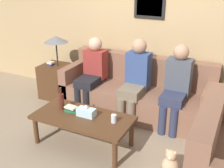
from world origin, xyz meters
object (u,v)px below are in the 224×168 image
object	(u,v)px
person_middle	(136,77)
coffee_table	(83,120)
person_right	(176,84)
teddy_bear	(170,163)
wine_bottle	(61,101)
person_left	(92,71)
couch_main	(137,94)
drinking_glass	(114,119)

from	to	relation	value
person_middle	coffee_table	bearing A→B (deg)	-107.52
person_middle	person_right	size ratio (longest dim) A/B	1.01
person_middle	teddy_bear	distance (m)	1.42
wine_bottle	person_middle	bearing A→B (deg)	54.32
coffee_table	teddy_bear	world-z (taller)	coffee_table
coffee_table	person_left	distance (m)	1.13
couch_main	person_right	bearing A→B (deg)	-13.79
couch_main	teddy_bear	xyz separation A→B (m)	(0.87, -1.19, -0.17)
person_left	person_middle	world-z (taller)	person_middle
wine_bottle	coffee_table	bearing A→B (deg)	-8.78
coffee_table	person_right	size ratio (longest dim) A/B	1.06
person_middle	teddy_bear	world-z (taller)	person_middle
wine_bottle	teddy_bear	world-z (taller)	wine_bottle
wine_bottle	person_right	world-z (taller)	person_right
drinking_glass	teddy_bear	distance (m)	0.81
couch_main	teddy_bear	distance (m)	1.48
couch_main	person_left	bearing A→B (deg)	-169.32
teddy_bear	person_right	bearing A→B (deg)	102.93
couch_main	wine_bottle	world-z (taller)	couch_main
drinking_glass	person_right	xyz separation A→B (m)	(0.50, 0.95, 0.18)
wine_bottle	drinking_glass	distance (m)	0.77
couch_main	drinking_glass	size ratio (longest dim) A/B	22.69
person_right	teddy_bear	world-z (taller)	person_right
coffee_table	teddy_bear	bearing A→B (deg)	-2.36
drinking_glass	teddy_bear	bearing A→B (deg)	-6.45
wine_bottle	person_right	xyz separation A→B (m)	(1.26, 0.93, 0.12)
coffee_table	person_left	xyz separation A→B (m)	(-0.44, 1.01, 0.25)
coffee_table	person_left	size ratio (longest dim) A/B	1.11
teddy_bear	coffee_table	bearing A→B (deg)	177.64
person_left	person_right	world-z (taller)	person_right
wine_bottle	drinking_glass	world-z (taller)	wine_bottle
coffee_table	wine_bottle	bearing A→B (deg)	171.22
couch_main	person_right	size ratio (longest dim) A/B	1.95
couch_main	person_middle	world-z (taller)	person_middle
couch_main	person_left	distance (m)	0.79
person_left	teddy_bear	bearing A→B (deg)	-33.69
coffee_table	teddy_bear	xyz separation A→B (m)	(1.15, -0.05, -0.23)
couch_main	person_left	size ratio (longest dim) A/B	2.04
drinking_glass	person_middle	bearing A→B (deg)	96.25
drinking_glass	teddy_bear	world-z (taller)	drinking_glass
couch_main	wine_bottle	distance (m)	1.28
wine_bottle	teddy_bear	bearing A→B (deg)	-3.88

